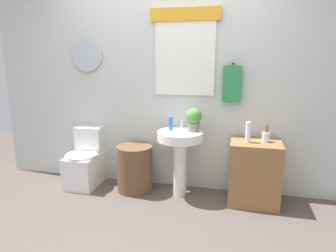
{
  "coord_description": "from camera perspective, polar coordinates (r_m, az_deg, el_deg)",
  "views": [
    {
      "loc": [
        0.83,
        -2.36,
        1.57
      ],
      "look_at": [
        0.08,
        0.8,
        0.82
      ],
      "focal_mm": 32.46,
      "sensor_mm": 36.0,
      "label": 1
    }
  ],
  "objects": [
    {
      "name": "toothbrush_cup",
      "position": [
        3.35,
        17.87,
        -1.95
      ],
      "size": [
        0.08,
        0.08,
        0.19
      ],
      "color": "silver",
      "rests_on": "wooden_cabinet"
    },
    {
      "name": "potted_plant",
      "position": [
        3.37,
        4.86,
        1.41
      ],
      "size": [
        0.18,
        0.18,
        0.26
      ],
      "color": "slate",
      "rests_on": "pedestal_sink"
    },
    {
      "name": "faucet",
      "position": [
        3.47,
        2.69,
        0.21
      ],
      "size": [
        0.03,
        0.03,
        0.1
      ],
      "primitive_type": "cylinder",
      "color": "silver",
      "rests_on": "pedestal_sink"
    },
    {
      "name": "lotion_bottle",
      "position": [
        3.26,
        14.78,
        -1.12
      ],
      "size": [
        0.05,
        0.05,
        0.22
      ],
      "primitive_type": "cylinder",
      "color": "white",
      "rests_on": "wooden_cabinet"
    },
    {
      "name": "toilet",
      "position": [
        3.94,
        -15.22,
        -6.69
      ],
      "size": [
        0.38,
        0.51,
        0.72
      ],
      "color": "white",
      "rests_on": "ground_plane"
    },
    {
      "name": "soap_bottle",
      "position": [
        3.42,
        0.51,
        0.46
      ],
      "size": [
        0.05,
        0.05,
        0.15
      ],
      "primitive_type": "cylinder",
      "color": "#2D6BB7",
      "rests_on": "pedestal_sink"
    },
    {
      "name": "back_wall",
      "position": [
        3.61,
        0.08,
        8.79
      ],
      "size": [
        4.4,
        0.18,
        2.6
      ],
      "color": "silver",
      "rests_on": "ground_plane"
    },
    {
      "name": "laundry_hamper",
      "position": [
        3.65,
        -6.25,
        -7.91
      ],
      "size": [
        0.42,
        0.42,
        0.55
      ],
      "primitive_type": "cylinder",
      "color": "brown",
      "rests_on": "ground_plane"
    },
    {
      "name": "pedestal_sink",
      "position": [
        3.42,
        2.28,
        -4.06
      ],
      "size": [
        0.52,
        0.52,
        0.75
      ],
      "color": "white",
      "rests_on": "ground_plane"
    },
    {
      "name": "ground_plane",
      "position": [
        2.95,
        -5.39,
        -19.22
      ],
      "size": [
        8.0,
        8.0,
        0.0
      ],
      "primitive_type": "plane",
      "color": "#564C47"
    },
    {
      "name": "wooden_cabinet",
      "position": [
        3.44,
        15.88,
        -8.41
      ],
      "size": [
        0.53,
        0.44,
        0.69
      ],
      "primitive_type": "cube",
      "color": "olive",
      "rests_on": "ground_plane"
    }
  ]
}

